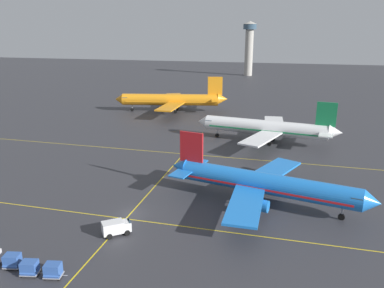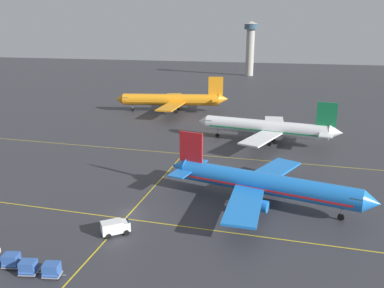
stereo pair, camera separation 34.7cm
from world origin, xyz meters
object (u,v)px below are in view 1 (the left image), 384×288
airliner_second_row (266,128)px  baggage_cart_row_fifth (30,268)px  baggage_cart_row_fourth (12,261)px  baggage_cart_row_rightmost (53,270)px  airliner_front_gate (263,183)px  airliner_third_row (172,100)px  control_tower (249,44)px  service_truck_catering (117,227)px

airliner_second_row → baggage_cart_row_fifth: size_ratio=13.35×
airliner_second_row → baggage_cart_row_fifth: airliner_second_row is taller
baggage_cart_row_fourth → baggage_cart_row_rightmost: bearing=-4.0°
airliner_front_gate → airliner_second_row: (-2.11, 37.86, 0.23)m
airliner_third_row → baggage_cart_row_fourth: 96.25m
airliner_second_row → control_tower: 154.85m
airliner_third_row → baggage_cart_row_rightmost: (15.24, -96.19, -3.37)m
baggage_cart_row_rightmost → baggage_cart_row_fourth: bearing=176.0°
baggage_cart_row_fourth → baggage_cart_row_rightmost: size_ratio=1.00×
control_tower → baggage_cart_row_fourth: bearing=-91.3°
airliner_third_row → service_truck_catering: bearing=-77.9°
airliner_front_gate → control_tower: (-24.31, 190.30, 16.06)m
service_truck_catering → baggage_cart_row_fifth: 13.10m
airliner_second_row → baggage_cart_row_fourth: bearing=-112.8°
airliner_third_row → service_truck_catering: (18.27, -84.88, -3.19)m
airliner_front_gate → airliner_third_row: bearing=118.9°
airliner_front_gate → control_tower: bearing=97.3°
baggage_cart_row_fourth → baggage_cart_row_rightmost: same height
baggage_cart_row_fourth → baggage_cart_row_fifth: same height
airliner_third_row → baggage_cart_row_rightmost: airliner_third_row is taller
airliner_third_row → service_truck_catering: size_ratio=9.37×
service_truck_catering → control_tower: 206.85m
airliner_third_row → baggage_cart_row_rightmost: 97.45m
airliner_third_row → baggage_cart_row_fourth: size_ratio=14.32×
airliner_front_gate → service_truck_catering: bearing=-141.9°
airliner_third_row → control_tower: control_tower is taller
airliner_third_row → airliner_second_row: bearing=-41.0°
baggage_cart_row_fourth → airliner_second_row: bearing=67.2°
service_truck_catering → baggage_cart_row_rightmost: (-3.02, -11.31, -0.17)m
airliner_front_gate → baggage_cart_row_fourth: size_ratio=12.52×
baggage_cart_row_fifth → control_tower: 218.38m
airliner_front_gate → baggage_cart_row_fourth: (-29.12, -26.53, -2.82)m
service_truck_catering → baggage_cart_row_fourth: service_truck_catering is taller
airliner_second_row → airliner_third_row: size_ratio=0.93×
airliner_second_row → baggage_cart_row_fourth: airliner_second_row is taller
airliner_front_gate → baggage_cart_row_rightmost: (-22.99, -26.97, -2.82)m
airliner_front_gate → airliner_third_row: (-38.23, 69.22, 0.55)m
airliner_third_row → control_tower: (13.92, 121.08, 15.51)m
airliner_front_gate → baggage_cart_row_fourth: airliner_front_gate is taller
baggage_cart_row_fourth → baggage_cart_row_fifth: size_ratio=1.00×
baggage_cart_row_fourth → airliner_third_row: bearing=95.4°
service_truck_catering → baggage_cart_row_fourth: bearing=-130.1°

